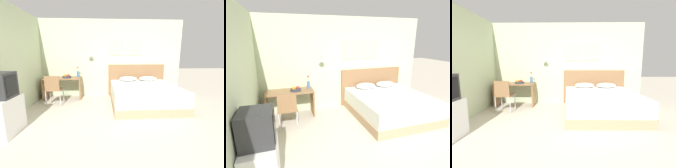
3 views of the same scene
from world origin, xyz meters
TOP-DOWN VIEW (x-y plane):
  - ground_plane at (0.00, 0.00)m, footprint 24.00×24.00m
  - wall_back at (0.01, 2.65)m, footprint 5.31×0.31m
  - bed at (1.07, 1.53)m, footprint 1.90×2.07m
  - headboard at (1.07, 2.59)m, footprint 2.02×0.06m
  - pillow_left at (0.72, 2.29)m, footprint 0.61×0.44m
  - pillow_right at (1.41, 2.29)m, footprint 0.61×0.44m
  - folded_towel_near_foot at (0.96, 1.22)m, footprint 0.34×0.28m
  - folded_towel_mid_bed at (1.10, 0.77)m, footprint 0.28×0.27m
  - desk at (-1.49, 2.28)m, footprint 1.22×0.56m
  - desk_chair at (-1.59, 1.62)m, footprint 0.44×0.44m
  - fruit_bowl at (-1.34, 2.24)m, footprint 0.28×0.28m
  - flower_vase at (-0.98, 2.34)m, footprint 0.09×0.09m
  - tv_stand at (-2.01, 0.03)m, footprint 0.44×0.71m
  - television at (-2.01, 0.03)m, footprint 0.43×0.44m

SIDE VIEW (x-z plane):
  - ground_plane at x=0.00m, z-range 0.00..0.00m
  - bed at x=1.07m, z-range 0.00..0.58m
  - tv_stand at x=-2.01m, z-range 0.00..0.71m
  - desk at x=-1.49m, z-range 0.15..0.87m
  - desk_chair at x=-1.59m, z-range 0.09..0.97m
  - headboard at x=1.07m, z-range 0.00..1.12m
  - folded_towel_near_foot at x=0.96m, z-range 0.58..0.64m
  - folded_towel_mid_bed at x=1.10m, z-range 0.58..0.64m
  - pillow_left at x=0.72m, z-range 0.58..0.74m
  - pillow_right at x=1.41m, z-range 0.58..0.74m
  - fruit_bowl at x=-1.34m, z-range 0.70..0.83m
  - flower_vase at x=-0.98m, z-range 0.66..1.03m
  - television at x=-2.01m, z-range 0.71..1.18m
  - wall_back at x=0.01m, z-range 0.01..2.66m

